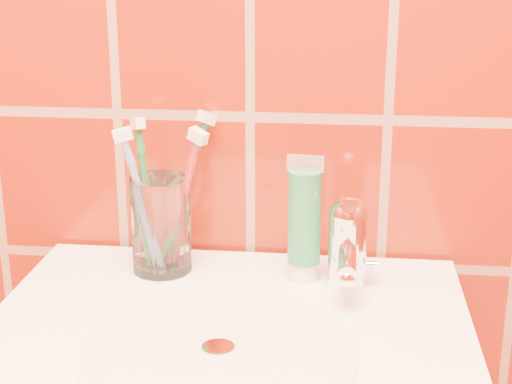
# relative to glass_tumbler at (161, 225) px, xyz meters

# --- Properties ---
(glass_tumbler) EXTENTS (0.09, 0.09, 0.13)m
(glass_tumbler) POSITION_rel_glass_tumbler_xyz_m (0.00, 0.00, 0.00)
(glass_tumbler) COLOR white
(glass_tumbler) RESTS_ON pedestal_sink
(toothpaste_tube) EXTENTS (0.05, 0.04, 0.17)m
(toothpaste_tube) POSITION_rel_glass_tumbler_xyz_m (0.19, -0.01, 0.01)
(toothpaste_tube) COLOR white
(toothpaste_tube) RESTS_ON pedestal_sink
(faucet) EXTENTS (0.05, 0.11, 0.12)m
(faucet) POSITION_rel_glass_tumbler_xyz_m (0.24, -0.03, -0.00)
(faucet) COLOR white
(faucet) RESTS_ON pedestal_sink
(toothbrush_0) EXTENTS (0.17, 0.17, 0.22)m
(toothbrush_0) POSITION_rel_glass_tumbler_xyz_m (0.02, 0.04, 0.04)
(toothbrush_0) COLOR #20783A
(toothbrush_0) RESTS_ON glass_tumbler
(toothbrush_1) EXTENTS (0.10, 0.11, 0.21)m
(toothbrush_1) POSITION_rel_glass_tumbler_xyz_m (-0.02, 0.01, 0.04)
(toothbrush_1) COLOR #217D3E
(toothbrush_1) RESTS_ON glass_tumbler
(toothbrush_2) EXTENTS (0.09, 0.08, 0.21)m
(toothbrush_2) POSITION_rel_glass_tumbler_xyz_m (-0.02, -0.02, 0.03)
(toothbrush_2) COLOR #7998D7
(toothbrush_2) RESTS_ON glass_tumbler
(toothbrush_3) EXTENTS (0.13, 0.12, 0.21)m
(toothbrush_3) POSITION_rel_glass_tumbler_xyz_m (0.03, -0.01, 0.03)
(toothbrush_3) COLOR #AF2529
(toothbrush_3) RESTS_ON glass_tumbler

